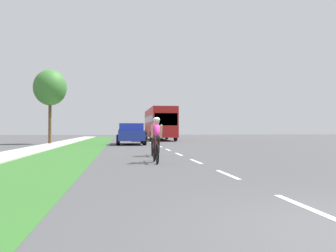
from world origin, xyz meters
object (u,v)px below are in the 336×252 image
cyclist_lead (156,139)px  street_tree_near (50,88)px  cyclist_trailing (155,137)px  bus_red (159,123)px  suv_maroon (129,131)px  pickup_blue (131,134)px

cyclist_lead → street_tree_near: size_ratio=0.29×
cyclist_trailing → bus_red: (2.87, 23.93, 1.17)m
cyclist_lead → street_tree_near: (-6.86, 17.01, 3.73)m
cyclist_trailing → cyclist_lead: bearing=-95.4°
street_tree_near → suv_maroon: bearing=75.8°
pickup_blue → suv_maroon: size_ratio=1.09×
cyclist_lead → pickup_blue: size_ratio=0.34×
cyclist_lead → street_tree_near: bearing=112.0°
bus_red → suv_maroon: bearing=99.5°
cyclist_lead → bus_red: size_ratio=0.15×
street_tree_near → cyclist_lead: bearing=-68.0°
cyclist_lead → cyclist_trailing: bearing=84.6°
cyclist_trailing → suv_maroon: suv_maroon is taller
suv_maroon → bus_red: bearing=-80.5°
bus_red → suv_maroon: 18.11m
pickup_blue → suv_maroon: bearing=88.9°
bus_red → suv_maroon: bus_red is taller
suv_maroon → street_tree_near: 28.95m
cyclist_trailing → street_tree_near: size_ratio=0.29×
suv_maroon → street_tree_near: size_ratio=0.78×
cyclist_trailing → pickup_blue: 12.25m
pickup_blue → street_tree_near: street_tree_near is taller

